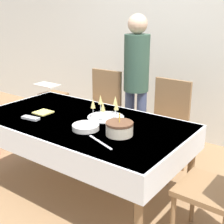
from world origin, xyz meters
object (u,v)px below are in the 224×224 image
(dining_chair_far_right, at_px, (166,122))
(dining_chair_right_end, at_px, (223,183))
(plate_stack_main, at_px, (86,127))
(high_chair, at_px, (52,100))
(person_standing, at_px, (136,74))
(champagne_tray, at_px, (106,110))
(birthday_cake, at_px, (119,128))
(dining_chair_far_left, at_px, (102,108))

(dining_chair_far_right, distance_m, dining_chair_right_end, 1.19)
(plate_stack_main, height_order, high_chair, plate_stack_main)
(dining_chair_right_end, xyz_separation_m, plate_stack_main, (-1.08, -0.15, 0.21))
(dining_chair_far_right, distance_m, person_standing, 0.65)
(dining_chair_right_end, xyz_separation_m, champagne_tray, (-1.13, 0.18, 0.26))
(champagne_tray, bearing_deg, person_standing, 102.37)
(dining_chair_right_end, height_order, birthday_cake, dining_chair_right_end)
(dining_chair_far_right, relative_size, person_standing, 0.60)
(dining_chair_far_right, distance_m, high_chair, 1.72)
(person_standing, distance_m, high_chair, 1.35)
(champagne_tray, distance_m, plate_stack_main, 0.34)
(plate_stack_main, relative_size, person_standing, 0.14)
(dining_chair_far_right, distance_m, plate_stack_main, 1.04)
(dining_chair_far_left, xyz_separation_m, person_standing, (0.38, 0.14, 0.43))
(dining_chair_far_left, bearing_deg, birthday_cake, -45.99)
(dining_chair_far_left, height_order, champagne_tray, dining_chair_far_left)
(dining_chair_right_end, xyz_separation_m, high_chair, (-2.56, 0.87, -0.06))
(plate_stack_main, xyz_separation_m, person_standing, (-0.22, 1.13, 0.22))
(champagne_tray, bearing_deg, plate_stack_main, -82.19)
(high_chair, bearing_deg, dining_chair_far_left, -2.26)
(dining_chair_far_left, distance_m, birthday_cake, 1.30)
(birthday_cake, relative_size, high_chair, 0.31)
(plate_stack_main, bearing_deg, dining_chair_far_right, 76.41)
(champagne_tray, bearing_deg, dining_chair_right_end, -8.96)
(high_chair, bearing_deg, dining_chair_far_right, -1.15)
(plate_stack_main, bearing_deg, high_chair, 145.25)
(dining_chair_far_right, height_order, person_standing, person_standing)
(dining_chair_far_right, xyz_separation_m, champagne_tray, (-0.28, -0.66, 0.26))
(birthday_cake, relative_size, plate_stack_main, 0.98)
(dining_chair_far_left, distance_m, dining_chair_far_right, 0.84)
(dining_chair_far_right, relative_size, high_chair, 1.37)
(dining_chair_far_right, xyz_separation_m, high_chair, (-1.72, 0.03, -0.06))
(dining_chair_far_left, xyz_separation_m, champagne_tray, (0.56, -0.66, 0.26))
(birthday_cake, bearing_deg, dining_chair_far_right, 92.88)
(champagne_tray, relative_size, plate_stack_main, 1.51)
(dining_chair_far_left, xyz_separation_m, plate_stack_main, (0.61, -0.99, 0.21))
(dining_chair_far_right, height_order, high_chair, dining_chair_far_right)
(plate_stack_main, height_order, person_standing, person_standing)
(birthday_cake, bearing_deg, person_standing, 115.48)
(champagne_tray, bearing_deg, dining_chair_far_left, 130.27)
(dining_chair_right_end, height_order, person_standing, person_standing)
(dining_chair_right_end, height_order, high_chair, dining_chair_right_end)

